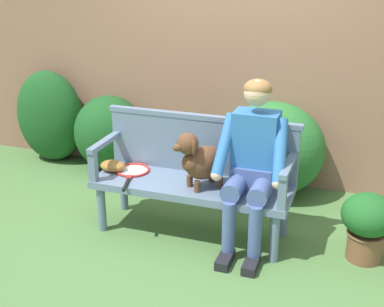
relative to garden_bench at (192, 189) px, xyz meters
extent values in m
plane|color=#4C753D|center=(0.00, 0.00, -0.39)|extent=(40.00, 40.00, 0.00)
cube|color=#936651|center=(0.00, 1.38, 0.66)|extent=(8.00, 0.30, 2.11)
ellipsoid|color=#194C1E|center=(-2.01, 1.04, 0.11)|extent=(0.77, 0.49, 1.01)
ellipsoid|color=#194C1E|center=(-1.29, 1.05, 0.00)|extent=(0.75, 0.73, 0.79)
ellipsoid|color=#286B2D|center=(0.46, 1.00, 0.05)|extent=(0.99, 0.85, 0.89)
cube|color=slate|center=(0.00, 0.00, 0.03)|extent=(1.60, 0.53, 0.06)
cylinder|color=slate|center=(-0.72, -0.21, -0.20)|extent=(0.07, 0.07, 0.39)
cylinder|color=slate|center=(0.72, -0.21, -0.20)|extent=(0.07, 0.07, 0.39)
cylinder|color=slate|center=(-0.72, 0.21, -0.20)|extent=(0.07, 0.07, 0.39)
cylinder|color=slate|center=(0.72, 0.21, -0.20)|extent=(0.07, 0.07, 0.39)
cube|color=slate|center=(0.00, 0.24, 0.29)|extent=(1.60, 0.05, 0.46)
cube|color=slate|center=(0.00, 0.24, 0.54)|extent=(1.64, 0.06, 0.04)
cube|color=slate|center=(-0.76, -0.23, 0.18)|extent=(0.06, 0.06, 0.24)
cube|color=slate|center=(-0.76, 0.00, 0.32)|extent=(0.06, 0.53, 0.04)
cube|color=slate|center=(0.76, -0.23, 0.18)|extent=(0.06, 0.06, 0.24)
cube|color=slate|center=(0.76, 0.00, 0.32)|extent=(0.06, 0.53, 0.04)
cube|color=black|center=(0.39, -0.37, -0.36)|extent=(0.10, 0.24, 0.07)
cylinder|color=#475B93|center=(0.39, -0.29, -0.12)|extent=(0.10, 0.10, 0.40)
cylinder|color=#475B93|center=(0.39, -0.12, 0.14)|extent=(0.15, 0.34, 0.15)
cube|color=black|center=(0.59, -0.37, -0.36)|extent=(0.10, 0.24, 0.07)
cylinder|color=#475B93|center=(0.59, -0.29, -0.12)|extent=(0.10, 0.10, 0.40)
cylinder|color=#475B93|center=(0.59, -0.12, 0.14)|extent=(0.15, 0.34, 0.15)
cube|color=#475B93|center=(0.49, 0.05, 0.16)|extent=(0.32, 0.24, 0.20)
cube|color=#2D6BB2|center=(0.49, 0.07, 0.42)|extent=(0.34, 0.22, 0.52)
cylinder|color=#2D6BB2|center=(0.28, -0.06, 0.44)|extent=(0.14, 0.34, 0.45)
sphere|color=#DBB28E|center=(0.26, -0.19, 0.24)|extent=(0.09, 0.09, 0.09)
cylinder|color=#2D6BB2|center=(0.70, -0.06, 0.44)|extent=(0.14, 0.34, 0.45)
sphere|color=#DBB28E|center=(0.72, -0.19, 0.24)|extent=(0.09, 0.09, 0.09)
sphere|color=#DBB28E|center=(0.49, 0.05, 0.83)|extent=(0.20, 0.20, 0.20)
ellipsoid|color=olive|center=(0.49, 0.06, 0.86)|extent=(0.21, 0.21, 0.14)
cylinder|color=brown|center=(0.01, -0.07, 0.10)|extent=(0.05, 0.05, 0.09)
cylinder|color=brown|center=(0.10, -0.15, 0.10)|extent=(0.05, 0.05, 0.09)
cylinder|color=brown|center=(0.14, 0.08, 0.10)|extent=(0.05, 0.05, 0.09)
cylinder|color=brown|center=(0.23, 0.00, 0.10)|extent=(0.05, 0.05, 0.09)
ellipsoid|color=brown|center=(0.12, -0.04, 0.26)|extent=(0.39, 0.40, 0.27)
sphere|color=brown|center=(0.04, -0.12, 0.28)|extent=(0.16, 0.16, 0.16)
sphere|color=brown|center=(0.02, -0.15, 0.45)|extent=(0.17, 0.17, 0.17)
ellipsoid|color=brown|center=(-0.03, -0.20, 0.43)|extent=(0.12, 0.12, 0.06)
ellipsoid|color=brown|center=(-0.03, -0.09, 0.43)|extent=(0.06, 0.06, 0.12)
ellipsoid|color=brown|center=(0.08, -0.19, 0.43)|extent=(0.06, 0.06, 0.12)
sphere|color=brown|center=(0.22, 0.08, 0.32)|extent=(0.08, 0.08, 0.08)
torus|color=red|center=(-0.55, 0.06, 0.07)|extent=(0.36, 0.36, 0.02)
cylinder|color=silver|center=(-0.55, 0.06, 0.06)|extent=(0.25, 0.25, 0.00)
cube|color=red|center=(-0.51, -0.10, 0.07)|extent=(0.05, 0.08, 0.02)
cylinder|color=black|center=(-0.47, -0.24, 0.07)|extent=(0.09, 0.22, 0.03)
ellipsoid|color=#9E6B2D|center=(-0.71, 0.01, 0.10)|extent=(0.22, 0.17, 0.09)
cylinder|color=brown|center=(1.36, 0.05, -0.29)|extent=(0.26, 0.26, 0.21)
torus|color=brown|center=(1.36, 0.05, -0.18)|extent=(0.29, 0.29, 0.02)
ellipsoid|color=#1E5B23|center=(1.36, 0.05, -0.02)|extent=(0.40, 0.40, 0.32)
camera|label=1|loc=(1.27, -3.64, 1.80)|focal=49.30mm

